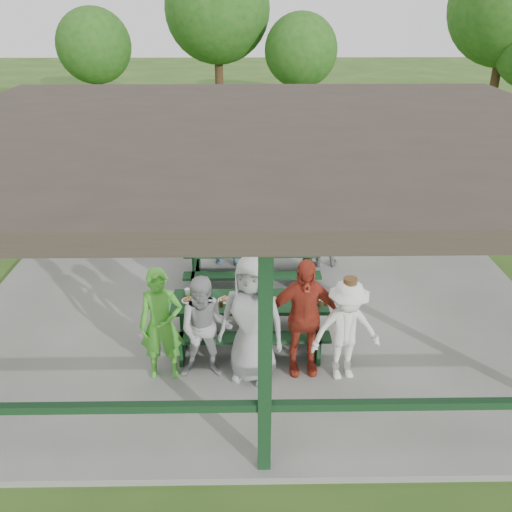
{
  "coord_description": "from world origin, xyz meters",
  "views": [
    {
      "loc": [
        -0.17,
        -8.54,
        5.15
      ],
      "look_at": [
        -0.04,
        -0.3,
        1.19
      ],
      "focal_mm": 38.0,
      "sensor_mm": 36.0,
      "label": 1
    }
  ],
  "objects_px": {
    "contestant_grey_mid": "(252,320)",
    "spectator_lblue": "(228,226)",
    "picnic_table_near": "(250,316)",
    "picnic_table_far": "(252,260)",
    "spectator_grey": "(322,231)",
    "pickup_truck": "(369,141)",
    "contestant_red": "(303,317)",
    "contestant_white_fedora": "(346,330)",
    "farm_trailer": "(127,159)",
    "spectator_blue": "(169,211)",
    "contestant_green": "(161,325)",
    "contestant_grey_left": "(205,329)"
  },
  "relations": [
    {
      "from": "contestant_grey_mid",
      "to": "spectator_grey",
      "type": "bearing_deg",
      "value": 85.84
    },
    {
      "from": "picnic_table_far",
      "to": "contestant_red",
      "type": "relative_size",
      "value": 1.39
    },
    {
      "from": "picnic_table_near",
      "to": "contestant_red",
      "type": "xyz_separation_m",
      "value": [
        0.76,
        -0.76,
        0.44
      ]
    },
    {
      "from": "contestant_grey_mid",
      "to": "spectator_blue",
      "type": "height_order",
      "value": "contestant_grey_mid"
    },
    {
      "from": "contestant_red",
      "to": "farm_trailer",
      "type": "xyz_separation_m",
      "value": [
        -4.46,
        9.65,
        -0.36
      ]
    },
    {
      "from": "contestant_grey_mid",
      "to": "spectator_blue",
      "type": "relative_size",
      "value": 1.04
    },
    {
      "from": "picnic_table_far",
      "to": "contestant_white_fedora",
      "type": "distance_m",
      "value": 3.22
    },
    {
      "from": "contestant_grey_left",
      "to": "pickup_truck",
      "type": "relative_size",
      "value": 0.27
    },
    {
      "from": "contestant_green",
      "to": "contestant_grey_left",
      "type": "bearing_deg",
      "value": -7.31
    },
    {
      "from": "contestant_grey_left",
      "to": "spectator_grey",
      "type": "relative_size",
      "value": 1.09
    },
    {
      "from": "contestant_green",
      "to": "spectator_lblue",
      "type": "bearing_deg",
      "value": 72.85
    },
    {
      "from": "contestant_green",
      "to": "picnic_table_far",
      "type": "bearing_deg",
      "value": 60.92
    },
    {
      "from": "picnic_table_far",
      "to": "contestant_grey_left",
      "type": "xyz_separation_m",
      "value": [
        -0.68,
        -2.88,
        0.33
      ]
    },
    {
      "from": "contestant_grey_mid",
      "to": "spectator_lblue",
      "type": "bearing_deg",
      "value": 114.16
    },
    {
      "from": "contestant_green",
      "to": "contestant_red",
      "type": "bearing_deg",
      "value": -2.09
    },
    {
      "from": "contestant_green",
      "to": "contestant_red",
      "type": "distance_m",
      "value": 2.02
    },
    {
      "from": "picnic_table_far",
      "to": "spectator_lblue",
      "type": "height_order",
      "value": "spectator_lblue"
    },
    {
      "from": "contestant_grey_left",
      "to": "farm_trailer",
      "type": "relative_size",
      "value": 0.42
    },
    {
      "from": "picnic_table_far",
      "to": "pickup_truck",
      "type": "height_order",
      "value": "pickup_truck"
    },
    {
      "from": "contestant_grey_mid",
      "to": "farm_trailer",
      "type": "bearing_deg",
      "value": 128.28
    },
    {
      "from": "picnic_table_near",
      "to": "pickup_truck",
      "type": "bearing_deg",
      "value": 68.91
    },
    {
      "from": "contestant_green",
      "to": "spectator_blue",
      "type": "relative_size",
      "value": 0.93
    },
    {
      "from": "contestant_green",
      "to": "picnic_table_near",
      "type": "bearing_deg",
      "value": 29.64
    },
    {
      "from": "picnic_table_near",
      "to": "picnic_table_far",
      "type": "relative_size",
      "value": 0.96
    },
    {
      "from": "contestant_red",
      "to": "contestant_white_fedora",
      "type": "height_order",
      "value": "contestant_red"
    },
    {
      "from": "contestant_red",
      "to": "contestant_white_fedora",
      "type": "bearing_deg",
      "value": -17.67
    },
    {
      "from": "picnic_table_near",
      "to": "contestant_grey_left",
      "type": "xyz_separation_m",
      "value": [
        -0.63,
        -0.88,
        0.33
      ]
    },
    {
      "from": "picnic_table_near",
      "to": "contestant_white_fedora",
      "type": "bearing_deg",
      "value": -34.25
    },
    {
      "from": "picnic_table_far",
      "to": "farm_trailer",
      "type": "relative_size",
      "value": 0.66
    },
    {
      "from": "picnic_table_far",
      "to": "spectator_lblue",
      "type": "bearing_deg",
      "value": 118.41
    },
    {
      "from": "contestant_grey_left",
      "to": "contestant_grey_mid",
      "type": "height_order",
      "value": "contestant_grey_mid"
    },
    {
      "from": "spectator_blue",
      "to": "spectator_grey",
      "type": "distance_m",
      "value": 3.26
    },
    {
      "from": "contestant_red",
      "to": "spectator_lblue",
      "type": "distance_m",
      "value": 3.82
    },
    {
      "from": "picnic_table_near",
      "to": "contestant_grey_mid",
      "type": "bearing_deg",
      "value": -88.17
    },
    {
      "from": "pickup_truck",
      "to": "farm_trailer",
      "type": "bearing_deg",
      "value": 106.3
    },
    {
      "from": "spectator_grey",
      "to": "farm_trailer",
      "type": "bearing_deg",
      "value": -48.25
    },
    {
      "from": "contestant_red",
      "to": "pickup_truck",
      "type": "relative_size",
      "value": 0.31
    },
    {
      "from": "contestant_grey_left",
      "to": "spectator_lblue",
      "type": "bearing_deg",
      "value": 87.91
    },
    {
      "from": "picnic_table_near",
      "to": "contestant_grey_mid",
      "type": "height_order",
      "value": "contestant_grey_mid"
    },
    {
      "from": "picnic_table_near",
      "to": "spectator_grey",
      "type": "relative_size",
      "value": 1.65
    },
    {
      "from": "spectator_grey",
      "to": "pickup_truck",
      "type": "height_order",
      "value": "pickup_truck"
    },
    {
      "from": "spectator_lblue",
      "to": "pickup_truck",
      "type": "height_order",
      "value": "spectator_lblue"
    },
    {
      "from": "spectator_blue",
      "to": "contestant_red",
      "type": "bearing_deg",
      "value": 112.84
    },
    {
      "from": "contestant_grey_left",
      "to": "contestant_red",
      "type": "height_order",
      "value": "contestant_red"
    },
    {
      "from": "contestant_red",
      "to": "spectator_lblue",
      "type": "bearing_deg",
      "value": 105.47
    },
    {
      "from": "contestant_grey_left",
      "to": "pickup_truck",
      "type": "bearing_deg",
      "value": 68.82
    },
    {
      "from": "picnic_table_near",
      "to": "contestant_grey_left",
      "type": "height_order",
      "value": "contestant_grey_left"
    },
    {
      "from": "pickup_truck",
      "to": "contestant_white_fedora",
      "type": "bearing_deg",
      "value": 171.76
    },
    {
      "from": "contestant_green",
      "to": "spectator_grey",
      "type": "bearing_deg",
      "value": 48.5
    },
    {
      "from": "farm_trailer",
      "to": "contestant_grey_mid",
      "type": "bearing_deg",
      "value": -80.33
    }
  ]
}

